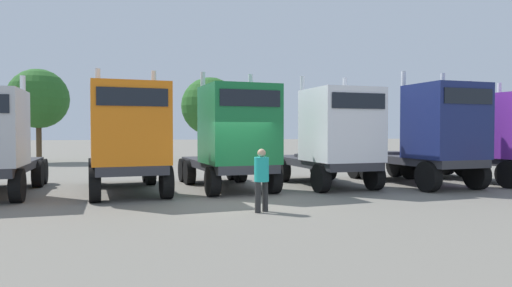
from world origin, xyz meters
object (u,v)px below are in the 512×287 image
object	(u,v)px
semi_truck_purple	(501,137)
visitor_with_camera	(262,176)
semi_truck_navy	(433,135)
semi_truck_orange	(128,139)
semi_truck_green	(234,137)
semi_truck_white	(334,137)

from	to	relation	value
semi_truck_purple	visitor_with_camera	xyz separation A→B (m)	(-11.30, -4.28, -0.95)
semi_truck_navy	semi_truck_purple	distance (m)	3.53
visitor_with_camera	semi_truck_orange	bearing A→B (deg)	10.93
semi_truck_navy	visitor_with_camera	bearing A→B (deg)	-69.46
semi_truck_orange	semi_truck_green	xyz separation A→B (m)	(3.72, 0.36, 0.05)
semi_truck_white	semi_truck_purple	distance (m)	7.33
semi_truck_orange	visitor_with_camera	size ratio (longest dim) A/B	3.86
semi_truck_orange	semi_truck_navy	world-z (taller)	semi_truck_navy
semi_truck_orange	semi_truck_navy	size ratio (longest dim) A/B	1.02
semi_truck_white	visitor_with_camera	size ratio (longest dim) A/B	3.60
semi_truck_white	semi_truck_orange	bearing A→B (deg)	-92.29
semi_truck_green	visitor_with_camera	bearing A→B (deg)	-7.97
visitor_with_camera	semi_truck_navy	bearing A→B (deg)	-94.71
semi_truck_orange	visitor_with_camera	xyz separation A→B (m)	(3.69, -4.10, -0.94)
semi_truck_orange	semi_truck_purple	world-z (taller)	semi_truck_orange
semi_truck_green	semi_truck_orange	bearing A→B (deg)	-92.00
visitor_with_camera	semi_truck_green	bearing A→B (deg)	-31.42
semi_truck_purple	semi_truck_green	bearing A→B (deg)	-104.52
semi_truck_orange	visitor_with_camera	distance (m)	5.60
semi_truck_green	semi_truck_navy	distance (m)	7.79
semi_truck_white	semi_truck_navy	xyz separation A→B (m)	(3.83, -0.70, 0.06)
semi_truck_green	semi_truck_white	bearing A→B (deg)	83.71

